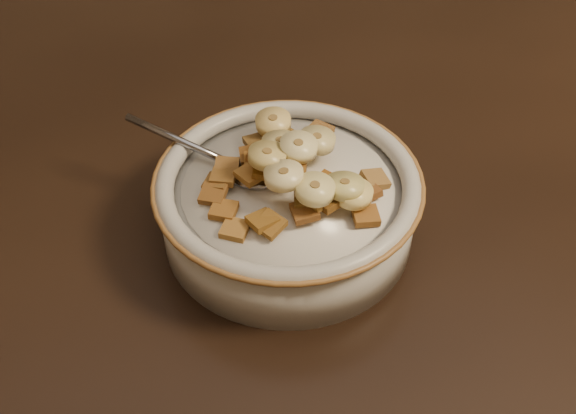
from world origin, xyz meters
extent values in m
cube|color=black|center=(0.00, 0.00, 0.73)|extent=(1.43, 0.95, 0.04)
cube|color=black|center=(-0.06, 0.49, 0.42)|extent=(0.48, 0.48, 0.85)
cylinder|color=beige|center=(-0.25, -0.11, 0.78)|extent=(0.21, 0.21, 0.05)
cylinder|color=silver|center=(-0.25, -0.11, 0.80)|extent=(0.18, 0.18, 0.00)
ellipsoid|color=gray|center=(-0.28, -0.09, 0.81)|extent=(0.06, 0.06, 0.01)
cube|color=brown|center=(-0.27, -0.09, 0.82)|extent=(0.02, 0.02, 0.01)
cube|color=brown|center=(-0.31, -0.10, 0.81)|extent=(0.03, 0.03, 0.01)
cube|color=brown|center=(-0.27, -0.16, 0.81)|extent=(0.03, 0.03, 0.01)
cube|color=brown|center=(-0.19, -0.14, 0.81)|extent=(0.02, 0.02, 0.01)
cube|color=brown|center=(-0.23, -0.15, 0.82)|extent=(0.03, 0.03, 0.01)
cube|color=brown|center=(-0.27, -0.09, 0.82)|extent=(0.03, 0.03, 0.01)
cube|color=brown|center=(-0.30, -0.10, 0.81)|extent=(0.03, 0.03, 0.01)
cube|color=brown|center=(-0.26, -0.06, 0.81)|extent=(0.02, 0.02, 0.01)
cube|color=brown|center=(-0.23, -0.15, 0.82)|extent=(0.03, 0.03, 0.01)
cube|color=olive|center=(-0.18, -0.13, 0.81)|extent=(0.02, 0.02, 0.01)
cube|color=brown|center=(-0.31, -0.11, 0.81)|extent=(0.03, 0.03, 0.01)
cube|color=brown|center=(-0.22, -0.13, 0.82)|extent=(0.03, 0.03, 0.01)
cube|color=#98571D|center=(-0.20, -0.17, 0.81)|extent=(0.02, 0.02, 0.01)
cube|color=olive|center=(-0.30, -0.15, 0.81)|extent=(0.03, 0.03, 0.01)
cube|color=brown|center=(-0.24, -0.15, 0.82)|extent=(0.02, 0.02, 0.01)
cube|color=olive|center=(-0.21, -0.06, 0.81)|extent=(0.03, 0.03, 0.01)
cube|color=#985D27|center=(-0.28, -0.11, 0.82)|extent=(0.03, 0.03, 0.01)
cube|color=#9B6A1F|center=(-0.24, -0.06, 0.81)|extent=(0.03, 0.03, 0.01)
cube|color=brown|center=(-0.28, -0.16, 0.81)|extent=(0.03, 0.03, 0.01)
cube|color=brown|center=(-0.25, -0.16, 0.81)|extent=(0.02, 0.02, 0.01)
cube|color=brown|center=(-0.25, -0.12, 0.82)|extent=(0.03, 0.03, 0.01)
cube|color=brown|center=(-0.27, -0.08, 0.82)|extent=(0.02, 0.02, 0.01)
cube|color=brown|center=(-0.27, -0.11, 0.82)|extent=(0.03, 0.03, 0.01)
cube|color=#915D23|center=(-0.31, -0.13, 0.81)|extent=(0.03, 0.03, 0.01)
cube|color=brown|center=(-0.30, -0.09, 0.81)|extent=(0.03, 0.03, 0.01)
cylinder|color=#FDDF83|center=(-0.20, -0.15, 0.82)|extent=(0.04, 0.04, 0.01)
cylinder|color=beige|center=(-0.24, -0.10, 0.84)|extent=(0.03, 0.03, 0.01)
cylinder|color=beige|center=(-0.24, -0.15, 0.83)|extent=(0.04, 0.04, 0.01)
cylinder|color=#FDE1A2|center=(-0.25, -0.09, 0.83)|extent=(0.04, 0.04, 0.01)
cylinder|color=#D3C379|center=(-0.21, -0.15, 0.83)|extent=(0.04, 0.04, 0.02)
cylinder|color=#FFE4A9|center=(-0.26, -0.14, 0.84)|extent=(0.04, 0.04, 0.01)
cylinder|color=#DBCD7C|center=(-0.22, -0.09, 0.82)|extent=(0.04, 0.04, 0.01)
cylinder|color=tan|center=(-0.26, -0.11, 0.84)|extent=(0.03, 0.03, 0.01)
cylinder|color=#DAB96A|center=(-0.25, -0.05, 0.82)|extent=(0.04, 0.04, 0.01)
camera|label=1|loc=(-0.35, -0.54, 1.21)|focal=45.00mm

